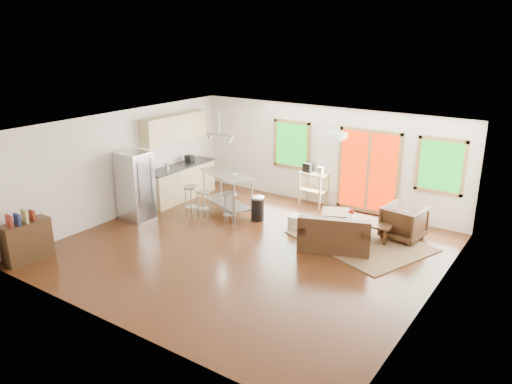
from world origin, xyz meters
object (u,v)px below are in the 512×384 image
Objects in this scene: coffee_table at (370,223)px; island at (227,186)px; ottoman at (336,220)px; armchair at (404,221)px; kitchen_cart at (313,177)px; refrigerator at (136,186)px; loveseat at (335,236)px; rug at (360,241)px.

island is at bearing -171.99° from coffee_table.
ottoman is 2.83m from island.
armchair reaches higher than ottoman.
refrigerator is at bearing -132.68° from kitchen_cart.
ottoman is at bearing 94.17° from loveseat.
kitchen_cart reaches higher than rug.
ottoman is 0.58× the size of kitchen_cart.
loveseat is at bearing -52.35° from kitchen_cart.
refrigerator reaches higher than loveseat.
island reaches higher than loveseat.
armchair is at bearing 21.94° from refrigerator.
kitchen_cart is (-2.10, 1.26, 0.41)m from coffee_table.
refrigerator reaches higher than coffee_table.
refrigerator is at bearing -135.47° from island.
island reaches higher than coffee_table.
rug is 1.62× the size of refrigerator.
loveseat reaches higher than coffee_table.
coffee_table is 0.87m from ottoman.
kitchen_cart is at bearing 136.60° from ottoman.
armchair reaches higher than loveseat.
island is (-3.50, -0.21, 0.70)m from rug.
kitchen_cart is (-2.03, 1.55, 0.75)m from rug.
refrigerator is (-4.78, -1.08, 0.52)m from loveseat.
coffee_table is at bearing -4.98° from ottoman.
rug is at bearing 52.30° from armchair.
loveseat is 3.26m from island.
refrigerator is at bearing -153.66° from ottoman.
coffee_table is 2.48m from kitchen_cart.
loveseat is 2.62× the size of ottoman.
rug is at bearing 18.08° from refrigerator.
refrigerator is (-5.08, -1.77, 0.82)m from rug.
kitchen_cart reaches higher than island.
coffee_table is at bearing 48.99° from loveseat.
rug is 0.81m from loveseat.
kitchen_cart reaches higher than ottoman.
kitchen_cart is at bearing 107.52° from loveseat.
armchair is at bearing 32.46° from coffee_table.
refrigerator is 0.95× the size of island.
coffee_table is at bearing 40.37° from armchair.
ottoman is at bearing -43.40° from kitchen_cart.
armchair is (0.71, 0.69, 0.41)m from rug.
loveseat is 1.72m from armchair.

